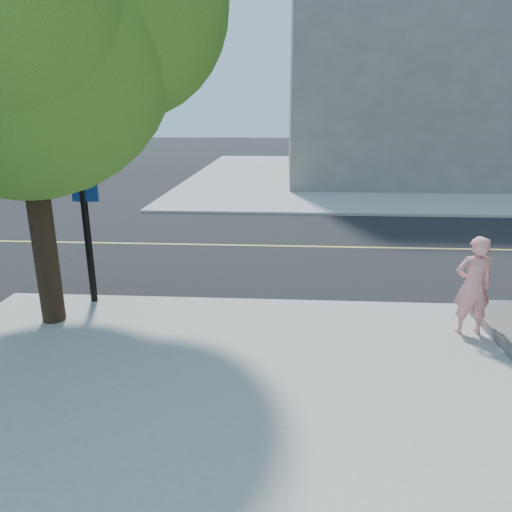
{
  "coord_description": "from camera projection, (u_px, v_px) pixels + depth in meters",
  "views": [
    {
      "loc": [
        4.8,
        -9.08,
        3.84
      ],
      "look_at": [
        4.28,
        -0.79,
        1.3
      ],
      "focal_mm": 32.84,
      "sensor_mm": 36.0,
      "label": 1
    }
  ],
  "objects": [
    {
      "name": "road_ew",
      "position": [
        128.0,
        243.0,
        14.37
      ],
      "size": [
        140.0,
        9.0,
        0.01
      ],
      "primitive_type": "cube",
      "color": "black",
      "rests_on": "ground"
    },
    {
      "name": "ground",
      "position": [
        61.0,
        299.0,
        10.08
      ],
      "size": [
        140.0,
        140.0,
        0.0
      ],
      "primitive_type": "plane",
      "color": "black",
      "rests_on": "ground"
    },
    {
      "name": "sidewalk_ne",
      "position": [
        423.0,
        175.0,
        29.76
      ],
      "size": [
        29.0,
        25.0,
        0.12
      ],
      "primitive_type": "cube",
      "color": "#A1A29E",
      "rests_on": "ground"
    },
    {
      "name": "filler_ne",
      "position": [
        441.0,
        56.0,
        28.14
      ],
      "size": [
        18.0,
        16.0,
        14.0
      ],
      "primitive_type": "cube",
      "color": "slate",
      "rests_on": "sidewalk_ne"
    },
    {
      "name": "man_on_phone",
      "position": [
        473.0,
        286.0,
        8.04
      ],
      "size": [
        0.66,
        0.45,
        1.76
      ],
      "primitive_type": "imported",
      "rotation": [
        0.0,
        0.0,
        3.19
      ],
      "color": "pink",
      "rests_on": "sidewalk_se"
    }
  ]
}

